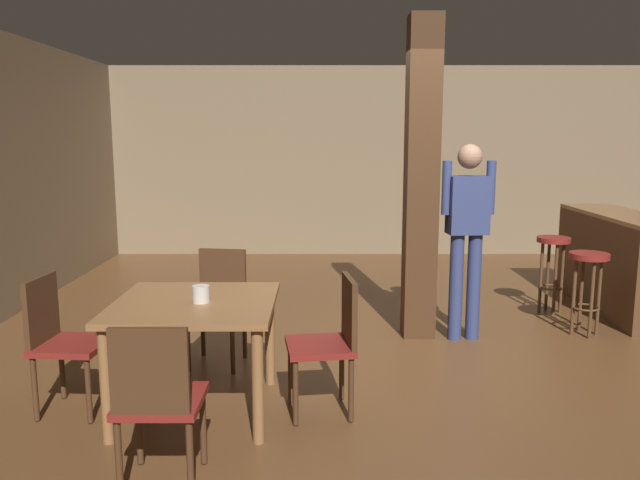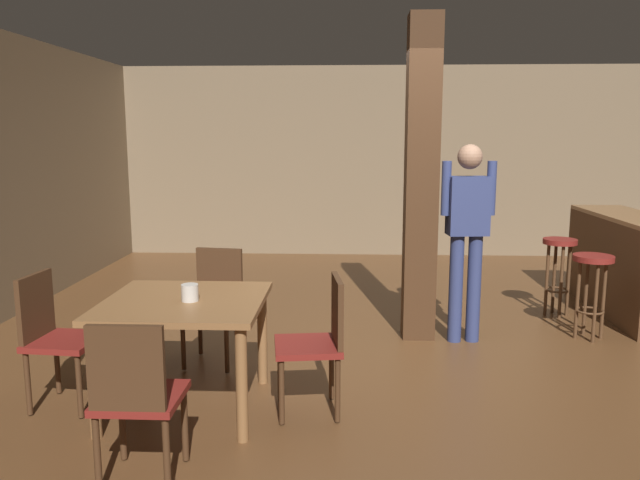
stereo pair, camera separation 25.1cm
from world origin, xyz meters
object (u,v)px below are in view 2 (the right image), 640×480
(chair_south, at_px, (136,393))
(bar_stool_mid, at_px, (559,259))
(napkin_cup, at_px, (190,293))
(chair_west, at_px, (54,333))
(bar_stool_near, at_px, (592,277))
(dining_table, at_px, (185,316))
(standing_person, at_px, (467,229))
(chair_east, at_px, (319,337))
(chair_north, at_px, (215,300))
(bar_counter, at_px, (619,264))

(chair_south, distance_m, bar_stool_mid, 4.53)
(chair_south, distance_m, napkin_cup, 0.95)
(chair_west, distance_m, bar_stool_near, 4.38)
(dining_table, relative_size, standing_person, 0.60)
(dining_table, xyz_separation_m, chair_east, (0.88, -0.02, -0.13))
(chair_east, relative_size, chair_south, 1.00)
(chair_north, height_order, bar_stool_mid, chair_north)
(chair_east, xyz_separation_m, chair_west, (-1.76, 0.02, 0.00))
(napkin_cup, bearing_deg, standing_person, 36.46)
(chair_east, xyz_separation_m, bar_counter, (2.91, 2.44, 0.01))
(napkin_cup, height_order, bar_stool_near, napkin_cup)
(chair_west, bearing_deg, chair_east, -0.67)
(chair_east, distance_m, chair_north, 1.25)
(chair_north, height_order, standing_person, standing_person)
(chair_north, bearing_deg, standing_person, 15.76)
(chair_west, relative_size, bar_stool_mid, 1.14)
(bar_stool_near, bearing_deg, chair_south, -141.91)
(bar_stool_mid, bearing_deg, chair_north, -155.71)
(napkin_cup, bearing_deg, chair_west, 177.73)
(dining_table, relative_size, bar_counter, 0.55)
(bar_stool_mid, bearing_deg, chair_west, -150.32)
(dining_table, distance_m, chair_south, 0.95)
(napkin_cup, relative_size, bar_counter, 0.06)
(chair_east, xyz_separation_m, bar_stool_near, (2.33, 1.60, 0.06))
(chair_north, distance_m, standing_person, 2.21)
(chair_north, bearing_deg, chair_west, -135.27)
(chair_south, height_order, napkin_cup, chair_south)
(bar_stool_near, bearing_deg, bar_counter, 55.13)
(chair_north, xyz_separation_m, bar_stool_near, (3.20, 0.70, 0.06))
(standing_person, bearing_deg, dining_table, -144.92)
(standing_person, bearing_deg, chair_south, -130.97)
(chair_east, xyz_separation_m, napkin_cup, (-0.83, -0.02, 0.29))
(chair_east, height_order, chair_south, same)
(chair_west, height_order, chair_south, same)
(chair_south, xyz_separation_m, bar_counter, (3.80, 3.36, 0.01))
(chair_east, height_order, chair_north, same)
(chair_north, bearing_deg, bar_stool_mid, 24.29)
(napkin_cup, xyz_separation_m, bar_counter, (3.75, 2.45, -0.28))
(bar_counter, bearing_deg, dining_table, -147.52)
(dining_table, xyz_separation_m, chair_west, (-0.88, -0.00, -0.13))
(dining_table, distance_m, bar_stool_near, 3.58)
(chair_north, relative_size, standing_person, 0.52)
(chair_east, xyz_separation_m, bar_stool_mid, (2.28, 2.32, 0.07))
(chair_west, xyz_separation_m, bar_stool_mid, (4.04, 2.30, 0.07))
(bar_counter, bearing_deg, napkin_cup, -146.75)
(chair_west, bearing_deg, dining_table, 0.19)
(chair_east, distance_m, chair_west, 1.76)
(chair_east, distance_m, standing_person, 1.97)
(standing_person, bearing_deg, bar_stool_mid, 37.84)
(napkin_cup, bearing_deg, bar_counter, 33.25)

